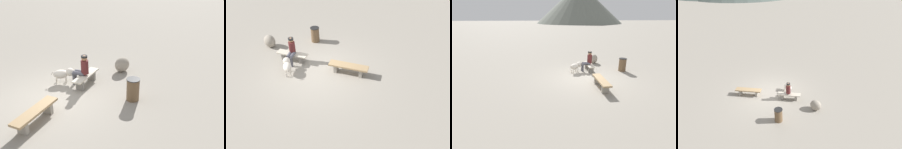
{
  "view_description": "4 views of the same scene",
  "coord_description": "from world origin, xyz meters",
  "views": [
    {
      "loc": [
        -6.17,
        -5.21,
        4.68
      ],
      "look_at": [
        1.58,
        -1.54,
        0.59
      ],
      "focal_mm": 40.34,
      "sensor_mm": 36.0,
      "label": 1
    },
    {
      "loc": [
        -3.27,
        6.64,
        5.85
      ],
      "look_at": [
        -1.33,
        0.86,
        0.86
      ],
      "focal_mm": 32.99,
      "sensor_mm": 36.0,
      "label": 2
    },
    {
      "loc": [
        -8.99,
        2.26,
        3.41
      ],
      "look_at": [
        -0.98,
        1.41,
        0.62
      ],
      "focal_mm": 27.69,
      "sensor_mm": 36.0,
      "label": 3
    },
    {
      "loc": [
        2.94,
        -10.38,
        7.53
      ],
      "look_at": [
        1.22,
        1.36,
        0.87
      ],
      "focal_mm": 29.73,
      "sensor_mm": 36.0,
      "label": 4
    }
  ],
  "objects": [
    {
      "name": "ground",
      "position": [
        0.0,
        0.0,
        -0.03
      ],
      "size": [
        210.0,
        210.0,
        0.06
      ],
      "primitive_type": "cube",
      "color": "gray"
    },
    {
      "name": "bench_left",
      "position": [
        -1.41,
        -0.38,
        0.33
      ],
      "size": [
        1.77,
        0.45,
        0.46
      ],
      "rotation": [
        0.0,
        0.0,
        0.02
      ],
      "color": "gray",
      "rests_on": "ground"
    },
    {
      "name": "boulder",
      "position": [
        3.2,
        -1.26,
        0.33
      ],
      "size": [
        0.86,
        0.79,
        0.66
      ],
      "primitive_type": "ellipsoid",
      "rotation": [
        0.0,
        0.0,
        4.26
      ],
      "color": "gray",
      "rests_on": "ground"
    },
    {
      "name": "seated_person",
      "position": [
        1.36,
        -0.36,
        0.72
      ],
      "size": [
        0.37,
        0.67,
        1.27
      ],
      "rotation": [
        0.0,
        0.0,
        0.13
      ],
      "color": "#511E1E",
      "rests_on": "ground"
    },
    {
      "name": "trash_bin",
      "position": [
        1.14,
        -2.56,
        0.41
      ],
      "size": [
        0.48,
        0.48,
        0.82
      ],
      "color": "brown",
      "rests_on": "ground"
    },
    {
      "name": "dog",
      "position": [
        1.2,
        0.42,
        0.4
      ],
      "size": [
        0.68,
        0.83,
        0.62
      ],
      "rotation": [
        0.0,
        0.0,
        5.29
      ],
      "color": "beige",
      "rests_on": "ground"
    },
    {
      "name": "bench_right",
      "position": [
        1.43,
        -0.47,
        0.29
      ],
      "size": [
        1.52,
        0.41,
        0.43
      ],
      "rotation": [
        0.0,
        0.0,
        0.02
      ],
      "color": "gray",
      "rests_on": "ground"
    }
  ]
}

